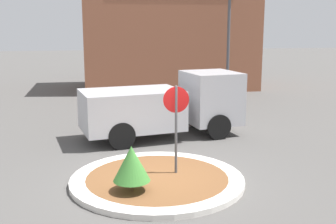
# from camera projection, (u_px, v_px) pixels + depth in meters

# --- Properties ---
(ground_plane) EXTENTS (120.00, 120.00, 0.00)m
(ground_plane) POSITION_uv_depth(u_px,v_px,m) (157.00, 182.00, 10.77)
(ground_plane) COLOR #514F4C
(traffic_island) EXTENTS (4.43, 4.43, 0.14)m
(traffic_island) POSITION_uv_depth(u_px,v_px,m) (157.00, 180.00, 10.76)
(traffic_island) COLOR silver
(traffic_island) RESTS_ON ground_plane
(stop_sign) EXTENTS (0.67, 0.07, 2.44)m
(stop_sign) POSITION_uv_depth(u_px,v_px,m) (176.00, 115.00, 10.76)
(stop_sign) COLOR #4C4C51
(stop_sign) RESTS_ON ground_plane
(island_shrub) EXTENTS (0.87, 0.87, 1.09)m
(island_shrub) POSITION_uv_depth(u_px,v_px,m) (132.00, 163.00, 9.71)
(island_shrub) COLOR brown
(island_shrub) RESTS_ON traffic_island
(utility_truck) EXTENTS (5.91, 3.00, 2.27)m
(utility_truck) POSITION_uv_depth(u_px,v_px,m) (165.00, 105.00, 14.97)
(utility_truck) COLOR #B2B2B7
(utility_truck) RESTS_ON ground_plane
(storefront_building) EXTENTS (10.52, 6.07, 7.29)m
(storefront_building) POSITION_uv_depth(u_px,v_px,m) (167.00, 30.00, 26.85)
(storefront_building) COLOR #93563D
(storefront_building) RESTS_ON ground_plane
(light_pole) EXTENTS (0.70, 0.30, 5.66)m
(light_pole) POSITION_uv_depth(u_px,v_px,m) (229.00, 36.00, 22.79)
(light_pole) COLOR #4C4C51
(light_pole) RESTS_ON ground_plane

